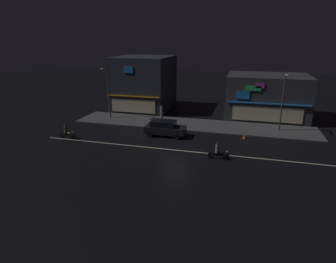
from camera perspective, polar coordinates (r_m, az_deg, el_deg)
ground_plane at (r=27.16m, az=1.42°, el=-3.68°), size 140.00×140.00×0.00m
lane_divider_stripe at (r=27.16m, az=1.42°, el=-3.67°), size 27.15×0.16×0.01m
sidewalk_far at (r=34.98m, az=4.76°, el=1.36°), size 28.58×5.16×0.14m
storefront_left_block at (r=42.97m, az=-4.79°, el=9.49°), size 7.75×8.87×7.53m
storefront_center_block at (r=40.12m, az=18.82°, el=6.57°), size 10.10×7.76×5.54m
streetlamp_west at (r=37.70m, az=-11.76°, el=8.41°), size 0.44×1.64×6.51m
streetlamp_mid at (r=33.77m, az=21.74°, el=6.40°), size 0.44×1.64×6.45m
pedestrian_on_sidewalk at (r=35.82m, az=-1.29°, el=3.42°), size 0.34×0.34×1.92m
parked_car_near_kerb at (r=30.83m, az=-0.63°, el=0.69°), size 4.30×1.98×1.67m
motorcycle_lead at (r=31.81m, az=-19.28°, el=-0.24°), size 1.90×0.60×1.52m
motorcycle_following at (r=25.31m, az=9.85°, el=-4.06°), size 1.90×0.60×1.52m
traffic_cone at (r=31.16m, az=14.82°, el=-0.88°), size 0.36×0.36×0.55m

